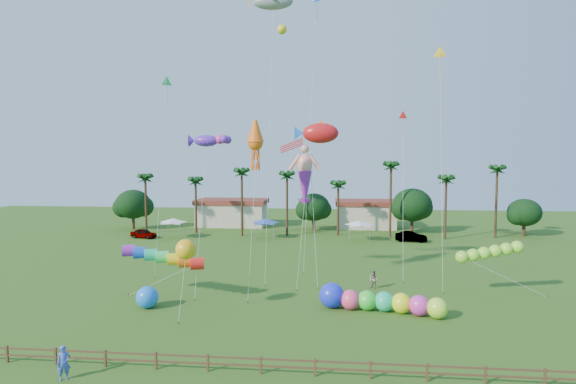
# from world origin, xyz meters

# --- Properties ---
(ground) EXTENTS (160.00, 160.00, 0.00)m
(ground) POSITION_xyz_m (0.00, 0.00, 0.00)
(ground) COLOR #285116
(ground) RESTS_ON ground
(tree_line) EXTENTS (69.46, 8.91, 11.00)m
(tree_line) POSITION_xyz_m (3.57, 44.00, 4.28)
(tree_line) COLOR #3A2819
(tree_line) RESTS_ON ground
(buildings_row) EXTENTS (35.00, 7.00, 4.00)m
(buildings_row) POSITION_xyz_m (-3.09, 50.00, 2.00)
(buildings_row) COLOR beige
(buildings_row) RESTS_ON ground
(tent_row) EXTENTS (31.00, 4.00, 0.60)m
(tent_row) POSITION_xyz_m (-6.00, 36.33, 2.75)
(tent_row) COLOR white
(tent_row) RESTS_ON ground
(fence) EXTENTS (36.12, 0.12, 1.00)m
(fence) POSITION_xyz_m (0.00, -6.00, 0.61)
(fence) COLOR brown
(fence) RESTS_ON ground
(car_a) EXTENTS (4.43, 2.71, 1.41)m
(car_a) POSITION_xyz_m (-24.59, 35.64, 0.71)
(car_a) COLOR #4C4C54
(car_a) RESTS_ON ground
(car_b) EXTENTS (4.71, 2.24, 1.49)m
(car_b) POSITION_xyz_m (15.55, 36.32, 0.75)
(car_b) COLOR #4C4C54
(car_b) RESTS_ON ground
(spectator_a) EXTENTS (0.82, 0.75, 1.87)m
(spectator_a) POSITION_xyz_m (-10.45, -7.67, 0.94)
(spectator_a) COLOR blue
(spectator_a) RESTS_ON ground
(spectator_b) EXTENTS (1.06, 1.05, 1.73)m
(spectator_b) POSITION_xyz_m (7.78, 11.36, 0.87)
(spectator_b) COLOR gray
(spectator_b) RESTS_ON ground
(caterpillar_inflatable) EXTENTS (9.83, 3.72, 2.01)m
(caterpillar_inflatable) POSITION_xyz_m (7.43, 5.05, 0.84)
(caterpillar_inflatable) COLOR #FD427B
(caterpillar_inflatable) RESTS_ON ground
(blue_ball) EXTENTS (1.77, 1.77, 1.77)m
(blue_ball) POSITION_xyz_m (-10.78, 4.16, 0.88)
(blue_ball) COLOR #1C77FD
(blue_ball) RESTS_ON ground
(rainbow_tube) EXTENTS (8.55, 2.56, 3.78)m
(rainbow_tube) POSITION_xyz_m (-9.12, 6.01, 3.26)
(rainbow_tube) COLOR red
(rainbow_tube) RESTS_ON ground
(green_worm) EXTENTS (10.33, 1.15, 4.05)m
(green_worm) POSITION_xyz_m (15.27, 10.10, 3.39)
(green_worm) COLOR #91E933
(green_worm) RESTS_ON ground
(orange_ball_kite) EXTENTS (1.73, 2.64, 5.90)m
(orange_ball_kite) POSITION_xyz_m (-7.06, 2.72, 5.11)
(orange_ball_kite) COLOR yellow
(orange_ball_kite) RESTS_ON ground
(merman_kite) EXTENTS (2.57, 5.26, 12.85)m
(merman_kite) POSITION_xyz_m (1.26, 14.18, 10.02)
(merman_kite) COLOR #F59C8B
(merman_kite) RESTS_ON ground
(fish_kite) EXTENTS (5.78, 7.36, 15.75)m
(fish_kite) POSITION_xyz_m (2.73, 16.30, 14.60)
(fish_kite) COLOR red
(fish_kite) RESTS_ON ground
(shark_kite) EXTENTS (5.69, 6.83, 28.81)m
(shark_kite) POSITION_xyz_m (-2.13, 16.45, 27.83)
(shark_kite) COLOR gray
(shark_kite) RESTS_ON ground
(squid_kite) EXTENTS (1.59, 4.47, 15.53)m
(squid_kite) POSITION_xyz_m (-2.91, 9.84, 13.36)
(squid_kite) COLOR orange
(squid_kite) RESTS_ON ground
(lobster_kite) EXTENTS (3.99, 5.62, 14.40)m
(lobster_kite) POSITION_xyz_m (-7.67, 10.86, 13.63)
(lobster_kite) COLOR #6228C8
(lobster_kite) RESTS_ON ground
(delta_kite_red) EXTENTS (1.10, 4.83, 17.02)m
(delta_kite_red) POSITION_xyz_m (11.26, 18.17, 16.11)
(delta_kite_red) COLOR red
(delta_kite_red) RESTS_ON ground
(delta_kite_yellow) EXTENTS (1.40, 4.52, 22.61)m
(delta_kite_yellow) POSITION_xyz_m (14.00, 14.44, 21.63)
(delta_kite_yellow) COLOR gold
(delta_kite_yellow) RESTS_ON ground
(delta_kite_green) EXTENTS (1.21, 3.96, 20.67)m
(delta_kite_green) POSITION_xyz_m (-13.39, 16.37, 19.73)
(delta_kite_green) COLOR #32D564
(delta_kite_green) RESTS_ON ground
(delta_kite_blue) EXTENTS (1.80, 4.89, 30.29)m
(delta_kite_blue) POSITION_xyz_m (2.08, 20.77, 29.06)
(delta_kite_blue) COLOR blue
(delta_kite_blue) RESTS_ON ground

